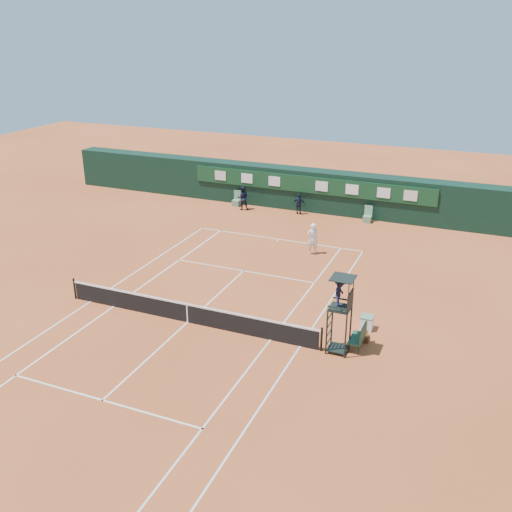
{
  "coord_description": "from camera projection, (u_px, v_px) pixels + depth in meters",
  "views": [
    {
      "loc": [
        11.89,
        -20.21,
        12.8
      ],
      "look_at": [
        0.91,
        6.0,
        1.2
      ],
      "focal_mm": 40.0,
      "sensor_mm": 36.0,
      "label": 1
    }
  ],
  "objects": [
    {
      "name": "ball_kid_right",
      "position": [
        299.0,
        204.0,
        41.06
      ],
      "size": [
        0.93,
        0.48,
        1.51
      ],
      "primitive_type": "imported",
      "rotation": [
        0.0,
        0.0,
        3.27
      ],
      "color": "black",
      "rests_on": "ground"
    },
    {
      "name": "ground",
      "position": [
        188.0,
        322.0,
        26.35
      ],
      "size": [
        90.0,
        90.0,
        0.0
      ],
      "primitive_type": "plane",
      "color": "#BB572C",
      "rests_on": "ground"
    },
    {
      "name": "back_wall",
      "position": [
        312.0,
        190.0,
        41.78
      ],
      "size": [
        40.0,
        1.65,
        3.0
      ],
      "color": "black",
      "rests_on": "ground"
    },
    {
      "name": "court_lines",
      "position": [
        188.0,
        322.0,
        26.35
      ],
      "size": [
        11.05,
        23.85,
        0.01
      ],
      "color": "silver",
      "rests_on": "ground"
    },
    {
      "name": "tennis_net",
      "position": [
        187.0,
        313.0,
        26.16
      ],
      "size": [
        12.9,
        0.1,
        1.1
      ],
      "color": "black",
      "rests_on": "ground"
    },
    {
      "name": "ball_kid_left",
      "position": [
        243.0,
        198.0,
        42.04
      ],
      "size": [
        1.06,
        0.97,
        1.77
      ],
      "primitive_type": "imported",
      "rotation": [
        0.0,
        0.0,
        3.58
      ],
      "color": "black",
      "rests_on": "ground"
    },
    {
      "name": "umpire_chair",
      "position": [
        340.0,
        299.0,
        23.1
      ],
      "size": [
        0.96,
        0.95,
        3.42
      ],
      "color": "black",
      "rests_on": "ground"
    },
    {
      "name": "linesman_chair_right",
      "position": [
        367.0,
        218.0,
        39.55
      ],
      "size": [
        0.55,
        0.5,
        1.15
      ],
      "color": "#57865E",
      "rests_on": "ground"
    },
    {
      "name": "linesman_chair_left",
      "position": [
        237.0,
        202.0,
        43.13
      ],
      "size": [
        0.55,
        0.5,
        1.15
      ],
      "color": "#568464",
      "rests_on": "ground"
    },
    {
      "name": "cooler",
      "position": [
        367.0,
        322.0,
        25.67
      ],
      "size": [
        0.57,
        0.57,
        0.65
      ],
      "color": "white",
      "rests_on": "ground"
    },
    {
      "name": "tennis_ball",
      "position": [
        274.0,
        246.0,
        35.38
      ],
      "size": [
        0.06,
        0.06,
        0.06
      ],
      "primitive_type": "sphere",
      "color": "#C5DB32",
      "rests_on": "ground"
    },
    {
      "name": "player_bench",
      "position": [
        360.0,
        336.0,
        24.03
      ],
      "size": [
        0.56,
        1.2,
        1.1
      ],
      "color": "#19402B",
      "rests_on": "ground"
    },
    {
      "name": "player",
      "position": [
        312.0,
        239.0,
        33.87
      ],
      "size": [
        0.84,
        0.79,
        1.93
      ],
      "primitive_type": "imported",
      "rotation": [
        0.0,
        0.0,
        3.79
      ],
      "color": "white",
      "rests_on": "ground"
    },
    {
      "name": "tennis_bag",
      "position": [
        365.0,
        337.0,
        24.88
      ],
      "size": [
        0.46,
        0.76,
        0.27
      ],
      "primitive_type": "cube",
      "rotation": [
        0.0,
        0.0,
        0.23
      ],
      "color": "black",
      "rests_on": "ground"
    }
  ]
}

